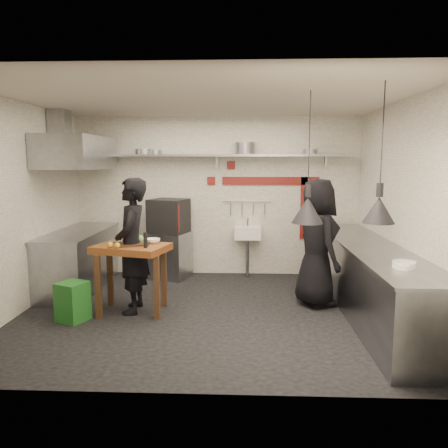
{
  "coord_description": "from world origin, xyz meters",
  "views": [
    {
      "loc": [
        0.45,
        -5.65,
        2.01
      ],
      "look_at": [
        0.2,
        0.3,
        1.16
      ],
      "focal_mm": 35.0,
      "sensor_mm": 36.0,
      "label": 1
    }
  ],
  "objects_px": {
    "chef_left": "(132,246)",
    "chef_right": "(317,243)",
    "green_bin": "(73,301)",
    "prep_table": "(132,279)",
    "oven_stand": "(170,255)",
    "combi_oven": "(169,216)"
  },
  "relations": [
    {
      "from": "chef_left",
      "to": "chef_right",
      "type": "height_order",
      "value": "chef_left"
    },
    {
      "from": "green_bin",
      "to": "chef_left",
      "type": "relative_size",
      "value": 0.28
    },
    {
      "from": "prep_table",
      "to": "chef_left",
      "type": "xyz_separation_m",
      "value": [
        0.0,
        0.03,
        0.44
      ]
    },
    {
      "from": "chef_left",
      "to": "oven_stand",
      "type": "bearing_deg",
      "value": 168.96
    },
    {
      "from": "chef_left",
      "to": "combi_oven",
      "type": "bearing_deg",
      "value": 169.15
    },
    {
      "from": "combi_oven",
      "to": "chef_left",
      "type": "relative_size",
      "value": 0.32
    },
    {
      "from": "oven_stand",
      "to": "chef_left",
      "type": "bearing_deg",
      "value": -78.43
    },
    {
      "from": "oven_stand",
      "to": "chef_left",
      "type": "distance_m",
      "value": 1.85
    },
    {
      "from": "combi_oven",
      "to": "chef_left",
      "type": "distance_m",
      "value": 1.76
    },
    {
      "from": "oven_stand",
      "to": "green_bin",
      "type": "xyz_separation_m",
      "value": [
        -0.9,
        -2.15,
        -0.15
      ]
    },
    {
      "from": "combi_oven",
      "to": "prep_table",
      "type": "xyz_separation_m",
      "value": [
        -0.21,
        -1.77,
        -0.63
      ]
    },
    {
      "from": "combi_oven",
      "to": "green_bin",
      "type": "height_order",
      "value": "combi_oven"
    },
    {
      "from": "green_bin",
      "to": "chef_left",
      "type": "height_order",
      "value": "chef_left"
    },
    {
      "from": "chef_left",
      "to": "chef_right",
      "type": "bearing_deg",
      "value": 94.94
    },
    {
      "from": "chef_right",
      "to": "oven_stand",
      "type": "bearing_deg",
      "value": 42.28
    },
    {
      "from": "green_bin",
      "to": "chef_right",
      "type": "relative_size",
      "value": 0.28
    },
    {
      "from": "combi_oven",
      "to": "prep_table",
      "type": "bearing_deg",
      "value": -78.11
    },
    {
      "from": "oven_stand",
      "to": "combi_oven",
      "type": "height_order",
      "value": "combi_oven"
    },
    {
      "from": "green_bin",
      "to": "chef_right",
      "type": "xyz_separation_m",
      "value": [
        3.2,
        0.79,
        0.64
      ]
    },
    {
      "from": "combi_oven",
      "to": "chef_right",
      "type": "distance_m",
      "value": 2.68
    },
    {
      "from": "oven_stand",
      "to": "chef_left",
      "type": "height_order",
      "value": "chef_left"
    },
    {
      "from": "green_bin",
      "to": "chef_right",
      "type": "height_order",
      "value": "chef_right"
    }
  ]
}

